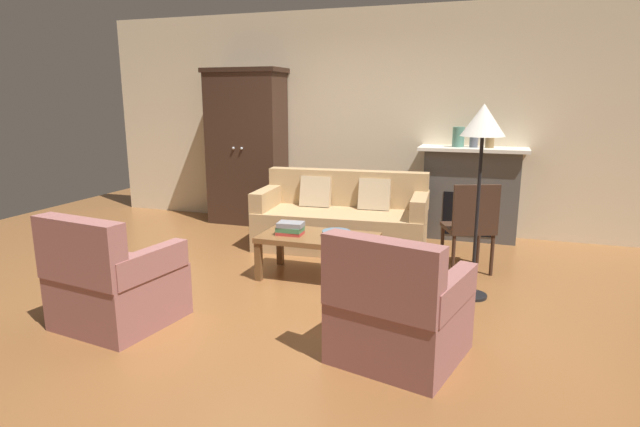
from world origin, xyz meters
The scene contains 16 objects.
ground_plane centered at (0.00, 0.00, 0.00)m, with size 9.60×9.60×0.00m, color brown.
back_wall centered at (0.00, 2.55, 1.40)m, with size 7.20×0.10×2.80m, color beige.
fireplace centered at (1.55, 2.30, 0.57)m, with size 1.26×0.48×1.12m.
armoire centered at (-1.40, 2.22, 1.04)m, with size 1.06×0.57×2.07m.
couch centered at (0.18, 1.43, 0.32)m, with size 1.97×0.99×0.86m.
coffee_table centered at (0.27, 0.35, 0.37)m, with size 1.10×0.60×0.42m.
fruit_bowl centered at (0.44, 0.38, 0.45)m, with size 0.27×0.27×0.05m, color slate.
book_stack centered at (0.00, 0.29, 0.48)m, with size 0.26×0.19×0.12m.
mantel_vase_jade centered at (1.37, 2.28, 1.24)m, with size 0.14×0.14×0.24m, color slate.
mantel_vase_slate centered at (1.55, 2.28, 1.27)m, with size 0.10×0.10×0.31m, color #565B66.
mantel_vase_bronze centered at (1.73, 2.28, 1.26)m, with size 0.10×0.10×0.27m, color olive.
armchair_near_left centered at (-0.86, -1.14, 0.32)m, with size 0.87×0.87×0.88m.
armchair_near_right centered at (1.27, -0.99, 0.32)m, with size 0.93×0.93×0.88m.
side_chair_wooden centered at (1.63, 0.97, 0.51)m, with size 0.57×0.57×0.90m.
floor_lamp centered at (1.69, 0.31, 1.43)m, with size 0.36×0.36×1.65m.
dog centered at (-1.75, -0.34, 0.25)m, with size 0.57×0.28×0.39m.
Camera 1 is at (1.81, -4.15, 1.70)m, focal length 29.13 mm.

